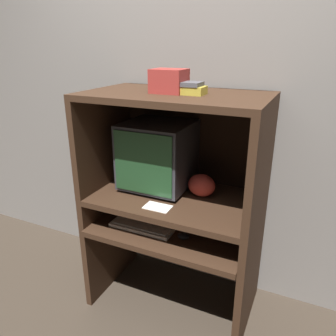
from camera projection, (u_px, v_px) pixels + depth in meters
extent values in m
plane|color=#3D3328|center=(154.00, 330.00, 2.05)|extent=(12.00, 12.00, 0.00)
cube|color=gray|center=(198.00, 105.00, 2.17)|extent=(6.00, 0.06, 2.60)
cube|color=#382316|center=(112.00, 244.00, 2.41)|extent=(0.04, 0.62, 0.60)
cube|color=#382316|center=(249.00, 283.00, 2.01)|extent=(0.04, 0.62, 0.60)
cube|color=#382316|center=(165.00, 236.00, 1.99)|extent=(0.96, 0.39, 0.04)
cube|color=#382316|center=(109.00, 195.00, 2.26)|extent=(0.04, 0.62, 0.20)
cube|color=#382316|center=(255.00, 227.00, 1.87)|extent=(0.04, 0.62, 0.20)
cube|color=#382316|center=(175.00, 198.00, 2.04)|extent=(0.96, 0.62, 0.04)
cube|color=#382316|center=(105.00, 138.00, 2.12)|extent=(0.04, 0.62, 0.63)
cube|color=#382316|center=(262.00, 159.00, 1.72)|extent=(0.04, 0.62, 0.63)
cube|color=#382316|center=(176.00, 96.00, 1.82)|extent=(0.96, 0.62, 0.04)
cube|color=black|center=(193.00, 135.00, 2.18)|extent=(0.96, 0.01, 0.63)
cylinder|color=#333338|center=(158.00, 185.00, 2.16)|extent=(0.22, 0.22, 0.02)
cube|color=#333338|center=(158.00, 154.00, 2.09)|extent=(0.41, 0.40, 0.41)
cube|color=#1E4223|center=(143.00, 164.00, 1.92)|extent=(0.38, 0.01, 0.37)
cube|color=beige|center=(143.00, 226.00, 2.05)|extent=(0.41, 0.16, 0.02)
cube|color=silver|center=(143.00, 224.00, 2.05)|extent=(0.37, 0.12, 0.01)
ellipsoid|color=black|center=(183.00, 236.00, 1.93)|extent=(0.07, 0.05, 0.03)
ellipsoid|color=#BC382D|center=(202.00, 185.00, 2.01)|extent=(0.17, 0.13, 0.14)
cube|color=gold|center=(188.00, 90.00, 1.76)|extent=(0.19, 0.11, 0.04)
cube|color=#4C4C51|center=(185.00, 84.00, 1.75)|extent=(0.18, 0.11, 0.02)
cube|color=white|center=(158.00, 207.00, 1.88)|extent=(0.16, 0.10, 0.00)
cube|color=maroon|center=(169.00, 81.00, 1.79)|extent=(0.18, 0.15, 0.13)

